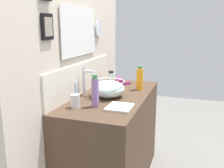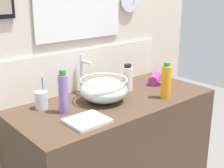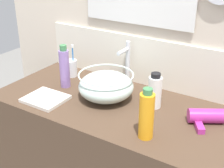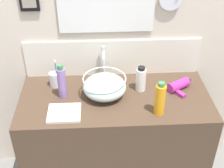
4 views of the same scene
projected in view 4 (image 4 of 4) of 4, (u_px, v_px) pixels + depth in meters
The scene contains 10 objects.
vanity_counter at pixel (115, 143), 2.22m from camera, with size 1.22×0.57×0.82m, color #4C3828.
back_panel at pixel (112, 10), 1.99m from camera, with size 1.91×0.10×2.58m.
glass_bowl_sink at pixel (105, 86), 1.96m from camera, with size 0.27×0.27×0.14m.
faucet at pixel (103, 61), 2.09m from camera, with size 0.02×0.11×0.24m.
hair_drier at pixel (180, 85), 2.05m from camera, with size 0.20×0.19×0.06m.
toothbrush_cup at pixel (55, 79), 2.07m from camera, with size 0.07×0.07×0.19m.
soap_dispenser at pixel (160, 99), 1.80m from camera, with size 0.06×0.06×0.22m.
lotion_bottle at pixel (141, 79), 2.01m from camera, with size 0.06×0.06×0.17m.
shampoo_bottle at pixel (62, 82), 1.93m from camera, with size 0.05×0.05×0.23m.
hand_towel at pixel (64, 113), 1.85m from camera, with size 0.20×0.17×0.02m, color silver.
Camera 4 is at (-0.11, -1.60, 2.02)m, focal length 50.00 mm.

